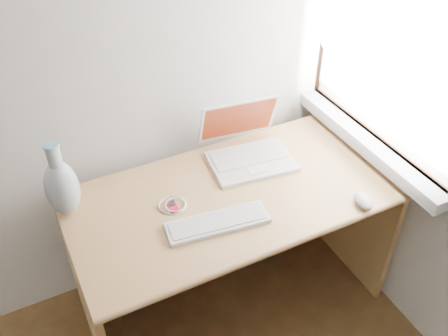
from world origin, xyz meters
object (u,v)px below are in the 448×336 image
desk (224,216)px  laptop (246,147)px  external_keyboard (217,222)px  vase (62,186)px

desk → laptop: bearing=32.6°
external_keyboard → vase: vase is taller
external_keyboard → vase: size_ratio=1.24×
desk → vase: (-0.64, 0.11, 0.34)m
laptop → vase: (-0.80, 0.01, 0.08)m
vase → desk: bearing=-9.9°
desk → external_keyboard: external_keyboard is taller
laptop → desk: bearing=-140.3°
desk → vase: size_ratio=4.11×
external_keyboard → vase: 0.61m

